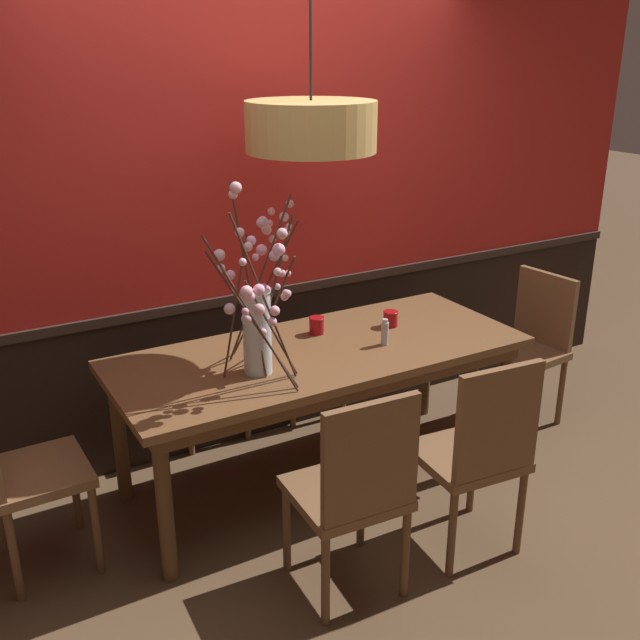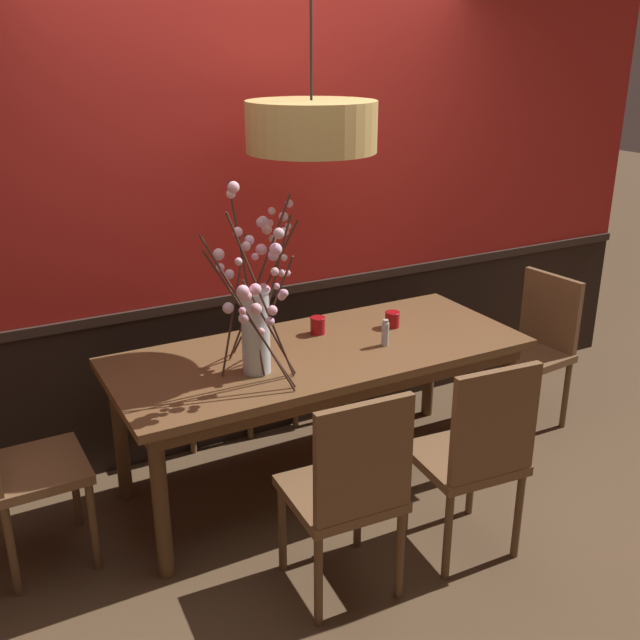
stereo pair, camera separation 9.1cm
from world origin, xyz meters
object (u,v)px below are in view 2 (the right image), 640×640
Objects in this scene: vase_with_blossoms at (256,313)px; pendant_lamp at (311,127)px; chair_near_side_left at (349,487)px; condiment_bottle at (385,333)px; chair_head_west_end at (19,460)px; candle_holder_nearer_center at (392,319)px; chair_far_side_right at (304,328)px; chair_near_side_right at (476,451)px; candle_holder_nearer_edge at (318,325)px; chair_head_east_end at (535,342)px; dining_table at (320,364)px; chair_far_side_left at (203,346)px.

vase_with_blossoms is 1.01× the size of pendant_lamp.
chair_near_side_left is 0.99m from condiment_bottle.
chair_head_west_end is 1.95m from candle_holder_nearer_center.
chair_near_side_right is at bearing -91.38° from chair_far_side_right.
chair_near_side_right is at bearing -3.06° from chair_near_side_left.
vase_with_blossoms reaches higher than chair_far_side_right.
candle_holder_nearer_edge is 0.10× the size of pendant_lamp.
chair_head_west_end is 1.95m from pendant_lamp.
dining_table is at bearing 179.41° from chair_head_east_end.
chair_far_side_right is (0.67, -0.00, -0.01)m from chair_far_side_left.
pendant_lamp reaches higher than chair_head_east_end.
chair_far_side_right reaches higher than condiment_bottle.
chair_head_east_end is at bearing 2.64° from vase_with_blossoms.
chair_far_side_left is 1.08m from vase_with_blossoms.
chair_near_side_left is at bearing -110.83° from dining_table.
chair_far_side_right is at bearing 88.62° from chair_near_side_right.
chair_head_east_end is at bearing 24.49° from chair_near_side_left.
condiment_bottle is at bearing -56.40° from chair_far_side_left.
chair_far_side_left is 11.06× the size of candle_holder_nearer_center.
chair_head_east_end is 1.41m from candle_holder_nearer_edge.
chair_head_west_end is 1.79m from condiment_bottle.
chair_far_side_left is at bearing 154.24° from chair_head_east_end.
chair_far_side_left is 0.82m from candle_holder_nearer_edge.
dining_table is at bearing -69.00° from chair_far_side_left.
condiment_bottle is (-0.18, -0.20, 0.02)m from candle_holder_nearer_center.
chair_head_west_end is 0.99× the size of chair_far_side_left.
candle_holder_nearer_center is (0.18, 0.94, 0.27)m from chair_near_side_right.
chair_far_side_left is at bearing 112.86° from pendant_lamp.
chair_far_side_right is 0.82m from candle_holder_nearer_center.
candle_holder_nearer_edge is 0.66× the size of condiment_bottle.
candle_holder_nearer_center is (-0.97, 0.10, 0.29)m from chair_head_east_end.
chair_near_side_left is 1.04× the size of chair_head_east_end.
chair_near_side_right is at bearing -78.39° from candle_holder_nearer_edge.
condiment_bottle is at bearing -175.08° from chair_head_east_end.
chair_head_west_end reaches higher than candle_holder_nearer_center.
pendant_lamp is at bearing -114.68° from chair_far_side_right.
chair_near_side_right is at bearing -143.93° from chair_head_east_end.
candle_holder_nearer_center is 0.62× the size of condiment_bottle.
chair_far_side_left is 1.98m from chair_head_east_end.
candle_holder_nearer_center is at bearing 78.94° from chair_near_side_right.
chair_head_west_end is at bearing 143.27° from chair_near_side_left.
chair_far_side_right reaches higher than chair_head_east_end.
vase_with_blossoms is (-0.38, -0.10, 0.37)m from dining_table.
dining_table is 24.40× the size of candle_holder_nearer_center.
chair_head_east_end is at bearing -0.82° from chair_head_west_end.
chair_near_side_right is (1.75, -0.88, 0.01)m from chair_head_west_end.
chair_near_side_right is (-0.04, -1.69, 0.01)m from chair_far_side_right.
vase_with_blossoms is 6.59× the size of condiment_bottle.
pendant_lamp reaches higher than dining_table.
pendant_lamp reaches higher than vase_with_blossoms.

